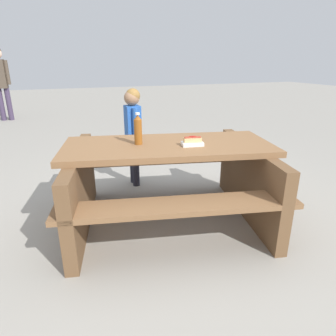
{
  "coord_description": "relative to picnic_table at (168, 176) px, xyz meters",
  "views": [
    {
      "loc": [
        -0.89,
        -2.33,
        1.43
      ],
      "look_at": [
        0.0,
        0.0,
        0.52
      ],
      "focal_mm": 31.67,
      "sensor_mm": 36.0,
      "label": 1
    }
  ],
  "objects": [
    {
      "name": "hotdog_tray",
      "position": [
        0.17,
        -0.13,
        0.34
      ],
      "size": [
        0.2,
        0.14,
        0.08
      ],
      "color": "white",
      "rests_on": "picnic_table"
    },
    {
      "name": "child_in_coat",
      "position": [
        -0.06,
        0.97,
        0.29
      ],
      "size": [
        0.18,
        0.28,
        1.14
      ],
      "color": "#262633",
      "rests_on": "ground"
    },
    {
      "name": "soda_bottle",
      "position": [
        -0.24,
        0.08,
        0.43
      ],
      "size": [
        0.07,
        0.07,
        0.27
      ],
      "color": "brown",
      "rests_on": "picnic_table"
    },
    {
      "name": "bystander_adult",
      "position": [
        -2.01,
        6.14,
        0.67
      ],
      "size": [
        0.43,
        0.28,
        1.75
      ],
      "color": "#3F334C",
      "rests_on": "ground"
    },
    {
      "name": "ground_plane",
      "position": [
        0.0,
        0.0,
        -0.44
      ],
      "size": [
        30.0,
        30.0,
        0.0
      ],
      "primitive_type": "plane",
      "color": "gray",
      "rests_on": "ground"
    },
    {
      "name": "picnic_table",
      "position": [
        0.0,
        0.0,
        0.0
      ],
      "size": [
        2.07,
        1.76,
        0.75
      ],
      "color": "brown",
      "rests_on": "ground"
    }
  ]
}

